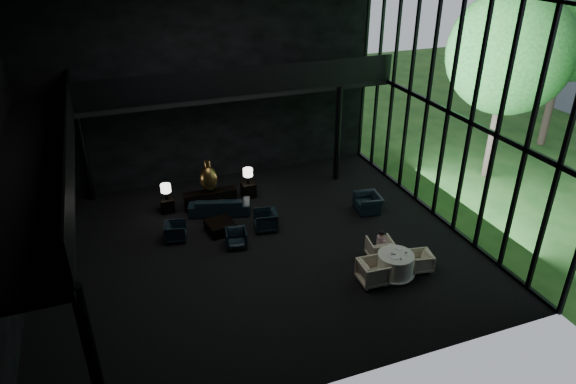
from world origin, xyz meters
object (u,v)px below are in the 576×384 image
object	(u,v)px
window_armchair	(368,201)
dining_chair_west	(373,270)
dining_chair_east	(420,261)
console	(210,199)
coffee_table	(220,227)
sofa	(219,202)
lounge_armchair_east	(266,219)
child	(381,239)
bronze_urn	(208,178)
table_lamp_right	(248,173)
lounge_armchair_west	(176,231)
dining_table	(395,266)
dining_chair_north	(380,248)
side_table_left	(168,205)
table_lamp_left	(166,189)
side_table_right	(248,190)
lounge_armchair_south	(236,238)

from	to	relation	value
window_armchair	dining_chair_west	size ratio (longest dim) A/B	1.07
window_armchair	dining_chair_east	world-z (taller)	window_armchair
console	window_armchair	world-z (taller)	window_armchair
coffee_table	sofa	bearing A→B (deg)	77.05
lounge_armchair_east	child	world-z (taller)	child
window_armchair	coffee_table	bearing A→B (deg)	-87.86
lounge_armchair_east	coffee_table	size ratio (longest dim) A/B	0.91
sofa	window_armchair	world-z (taller)	sofa
bronze_urn	dining_chair_east	size ratio (longest dim) A/B	2.04
table_lamp_right	sofa	bearing A→B (deg)	-147.46
table_lamp_right	lounge_armchair_west	size ratio (longest dim) A/B	0.94
dining_table	dining_chair_north	size ratio (longest dim) A/B	1.58
dining_chair_north	console	bearing A→B (deg)	-41.79
console	child	bearing A→B (deg)	-50.92
dining_chair_east	side_table_left	bearing A→B (deg)	-123.02
lounge_armchair_east	child	bearing A→B (deg)	53.61
side_table_left	sofa	xyz separation A→B (m)	(1.81, -0.81, 0.22)
dining_table	dining_chair_west	bearing A→B (deg)	-172.98
lounge_armchair_west	dining_chair_north	size ratio (longest dim) A/B	0.85
table_lamp_left	coffee_table	xyz separation A→B (m)	(1.50, -2.08, -0.77)
sofa	child	bearing A→B (deg)	147.76
window_armchair	lounge_armchair_west	bearing A→B (deg)	-86.97
lounge_armchair_east	coffee_table	xyz separation A→B (m)	(-1.55, 0.40, -0.21)
console	dining_chair_west	world-z (taller)	dining_chair_west
side_table_right	dining_chair_east	size ratio (longest dim) A/B	0.96
window_armchair	coffee_table	size ratio (longest dim) A/B	1.06
table_lamp_left	dining_chair_east	size ratio (longest dim) A/B	1.04
console	side_table_right	distance (m)	1.62
table_lamp_left	table_lamp_right	distance (m)	3.20
side_table_left	child	distance (m)	8.13
lounge_armchair_west	coffee_table	xyz separation A→B (m)	(1.55, -0.02, -0.14)
sofa	dining_chair_east	world-z (taller)	sofa
side_table_right	sofa	size ratio (longest dim) A/B	0.24
console	dining_chair_west	bearing A→B (deg)	-61.29
bronze_urn	side_table_left	size ratio (longest dim) A/B	2.36
coffee_table	dining_table	world-z (taller)	dining_table
child	side_table_left	bearing A→B (deg)	-42.86
child	dining_chair_east	bearing A→B (deg)	131.42
bronze_urn	window_armchair	bearing A→B (deg)	-24.58
sofa	lounge_armchair_east	world-z (taller)	sofa
console	child	xyz separation A→B (m)	(4.35, -5.36, 0.42)
lounge_armchair_east	dining_chair_west	distance (m)	4.53
table_lamp_left	side_table_right	distance (m)	3.28
coffee_table	dining_chair_north	world-z (taller)	dining_chair_north
bronze_urn	dining_chair_west	bearing A→B (deg)	-61.53
dining_chair_north	child	xyz separation A→B (m)	(0.01, -0.01, 0.34)
console	lounge_armchair_south	size ratio (longest dim) A/B	3.16
dining_chair_west	lounge_armchair_west	bearing A→B (deg)	52.25
dining_chair_north	lounge_armchair_south	bearing A→B (deg)	-19.59
bronze_urn	window_armchair	distance (m)	6.08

